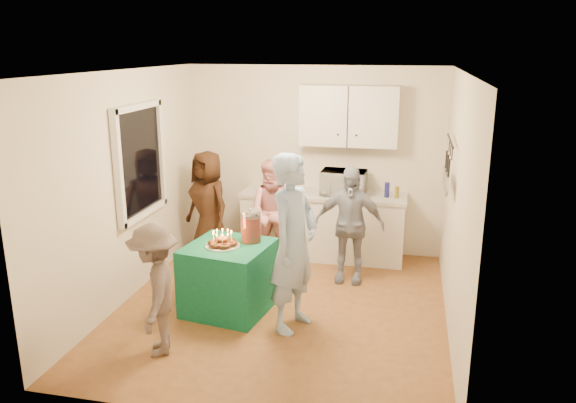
% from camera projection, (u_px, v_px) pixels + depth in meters
% --- Properties ---
extents(floor, '(4.00, 4.00, 0.00)m').
position_uv_depth(floor, '(281.00, 308.00, 6.32)').
color(floor, brown).
rests_on(floor, ground).
extents(ceiling, '(4.00, 4.00, 0.00)m').
position_uv_depth(ceiling, '(281.00, 71.00, 5.62)').
color(ceiling, white).
rests_on(ceiling, floor).
extents(back_wall, '(3.60, 3.60, 0.00)m').
position_uv_depth(back_wall, '(313.00, 160.00, 7.85)').
color(back_wall, silver).
rests_on(back_wall, floor).
extents(left_wall, '(4.00, 4.00, 0.00)m').
position_uv_depth(left_wall, '(126.00, 188.00, 6.34)').
color(left_wall, silver).
rests_on(left_wall, floor).
extents(right_wall, '(4.00, 4.00, 0.00)m').
position_uv_depth(right_wall, '(456.00, 207.00, 5.60)').
color(right_wall, silver).
rests_on(right_wall, floor).
extents(window_night, '(0.04, 1.00, 1.20)m').
position_uv_depth(window_night, '(139.00, 161.00, 6.55)').
color(window_night, black).
rests_on(window_night, left_wall).
extents(counter, '(2.20, 0.58, 0.86)m').
position_uv_depth(counter, '(323.00, 227.00, 7.76)').
color(counter, white).
rests_on(counter, floor).
extents(countertop, '(2.24, 0.62, 0.05)m').
position_uv_depth(countertop, '(323.00, 195.00, 7.64)').
color(countertop, beige).
rests_on(countertop, counter).
extents(upper_cabinet, '(1.30, 0.30, 0.80)m').
position_uv_depth(upper_cabinet, '(349.00, 116.00, 7.43)').
color(upper_cabinet, white).
rests_on(upper_cabinet, back_wall).
extents(pot_rack, '(0.12, 1.00, 0.60)m').
position_uv_depth(pot_rack, '(447.00, 163.00, 6.19)').
color(pot_rack, black).
rests_on(pot_rack, right_wall).
extents(microwave, '(0.61, 0.43, 0.33)m').
position_uv_depth(microwave, '(344.00, 183.00, 7.53)').
color(microwave, white).
rests_on(microwave, countertop).
extents(party_table, '(0.97, 0.97, 0.76)m').
position_uv_depth(party_table, '(229.00, 278.00, 6.19)').
color(party_table, '#0F6441').
rests_on(party_table, floor).
extents(donut_cake, '(0.38, 0.38, 0.18)m').
position_uv_depth(donut_cake, '(222.00, 238.00, 6.03)').
color(donut_cake, '#381C0C').
rests_on(donut_cake, party_table).
extents(punch_jar, '(0.22, 0.22, 0.34)m').
position_uv_depth(punch_jar, '(251.00, 227.00, 6.16)').
color(punch_jar, '#B11F0E').
rests_on(punch_jar, party_table).
extents(man_birthday, '(0.63, 0.78, 1.85)m').
position_uv_depth(man_birthday, '(294.00, 243.00, 5.66)').
color(man_birthday, '#9DBCE5').
rests_on(man_birthday, floor).
extents(woman_back_left, '(0.88, 0.78, 1.50)m').
position_uv_depth(woman_back_left, '(208.00, 205.00, 7.63)').
color(woman_back_left, '#4F2C16').
rests_on(woman_back_left, floor).
extents(woman_back_center, '(0.74, 0.59, 1.44)m').
position_uv_depth(woman_back_center, '(275.00, 213.00, 7.38)').
color(woman_back_center, pink).
rests_on(woman_back_center, floor).
extents(woman_back_right, '(0.87, 0.37, 1.47)m').
position_uv_depth(woman_back_right, '(349.00, 225.00, 6.87)').
color(woman_back_right, '#101938').
rests_on(woman_back_right, floor).
extents(child_near_left, '(0.73, 0.94, 1.28)m').
position_uv_depth(child_near_left, '(155.00, 290.00, 5.25)').
color(child_near_left, '#514441').
rests_on(child_near_left, floor).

